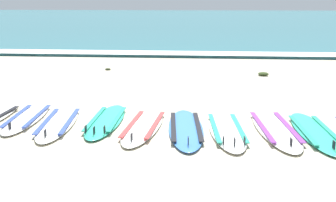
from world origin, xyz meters
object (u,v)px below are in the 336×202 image
(surfboard_1, at_px, (27,117))
(surfboard_7, at_px, (275,128))
(surfboard_4, at_px, (144,126))
(surfboard_3, at_px, (106,120))
(surfboard_8, at_px, (315,132))
(surfboard_5, at_px, (186,128))
(surfboard_2, at_px, (58,123))
(surfboard_6, at_px, (227,129))

(surfboard_1, distance_m, surfboard_7, 4.27)
(surfboard_1, distance_m, surfboard_4, 2.15)
(surfboard_1, distance_m, surfboard_3, 1.44)
(surfboard_8, bearing_deg, surfboard_5, 179.60)
(surfboard_2, height_order, surfboard_5, same)
(surfboard_3, bearing_deg, surfboard_4, -19.98)
(surfboard_1, xyz_separation_m, surfboard_3, (1.43, -0.07, 0.00))
(surfboard_1, xyz_separation_m, surfboard_6, (3.48, -0.41, 0.00))
(surfboard_7, height_order, surfboard_8, same)
(surfboard_6, bearing_deg, surfboard_1, 173.27)
(surfboard_5, relative_size, surfboard_6, 1.03)
(surfboard_7, bearing_deg, surfboard_2, 179.73)
(surfboard_3, relative_size, surfboard_4, 0.98)
(surfboard_3, distance_m, surfboard_8, 3.44)
(surfboard_2, bearing_deg, surfboard_1, 158.15)
(surfboard_3, distance_m, surfboard_6, 2.07)
(surfboard_5, height_order, surfboard_7, same)
(surfboard_7, distance_m, surfboard_8, 0.61)
(surfboard_7, relative_size, surfboard_8, 1.07)
(surfboard_2, bearing_deg, surfboard_8, -1.92)
(surfboard_3, height_order, surfboard_6, same)
(surfboard_3, distance_m, surfboard_7, 2.84)
(surfboard_1, bearing_deg, surfboard_5, -7.89)
(surfboard_6, bearing_deg, surfboard_4, 176.41)
(surfboard_1, relative_size, surfboard_8, 0.94)
(surfboard_8, bearing_deg, surfboard_2, 178.08)
(surfboard_5, bearing_deg, surfboard_6, -1.73)
(surfboard_3, relative_size, surfboard_8, 0.97)
(surfboard_1, height_order, surfboard_7, same)
(surfboard_4, xyz_separation_m, surfboard_8, (2.74, -0.08, -0.00))
(surfboard_6, bearing_deg, surfboard_3, 170.67)
(surfboard_6, distance_m, surfboard_8, 1.38)
(surfboard_1, distance_m, surfboard_8, 4.88)
(surfboard_4, height_order, surfboard_5, same)
(surfboard_2, relative_size, surfboard_8, 0.99)
(surfboard_6, height_order, surfboard_8, same)
(surfboard_1, relative_size, surfboard_4, 0.96)
(surfboard_1, relative_size, surfboard_3, 0.98)
(surfboard_2, bearing_deg, surfboard_3, 13.74)
(surfboard_4, xyz_separation_m, surfboard_6, (1.36, -0.09, 0.00))
(surfboard_4, distance_m, surfboard_7, 2.14)
(surfboard_4, distance_m, surfboard_5, 0.70)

